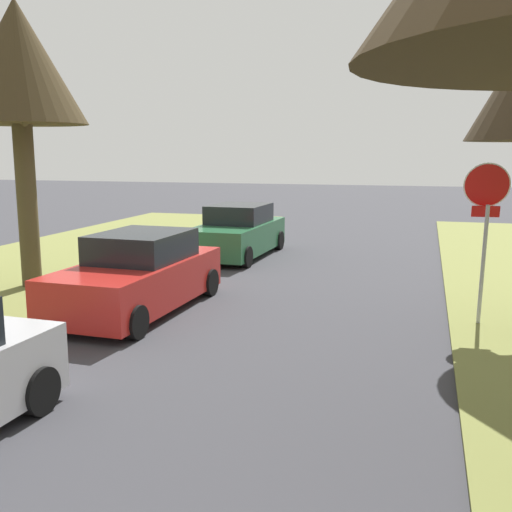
{
  "coord_description": "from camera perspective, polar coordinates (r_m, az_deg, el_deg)",
  "views": [
    {
      "loc": [
        3.08,
        1.89,
        3.16
      ],
      "look_at": [
        0.88,
        9.6,
        1.76
      ],
      "focal_mm": 41.71,
      "sensor_mm": 36.0,
      "label": 1
    }
  ],
  "objects": [
    {
      "name": "stop_sign_far",
      "position": [
        11.4,
        21.17,
        4.26
      ],
      "size": [
        0.81,
        0.61,
        2.93
      ],
      "color": "#9EA0A5",
      "rests_on": "grass_verge_right"
    },
    {
      "name": "parked_sedan_green",
      "position": [
        18.2,
        -1.79,
        2.25
      ],
      "size": [
        2.08,
        4.46,
        1.57
      ],
      "color": "#28663D",
      "rests_on": "ground"
    },
    {
      "name": "street_tree_left_mid_b",
      "position": [
        14.84,
        -21.87,
        16.54
      ],
      "size": [
        2.95,
        2.95,
        6.46
      ],
      "color": "#4B4129",
      "rests_on": "grass_verge_left"
    },
    {
      "name": "parked_sedan_red",
      "position": [
        12.15,
        -11.18,
        -1.82
      ],
      "size": [
        2.08,
        4.46,
        1.57
      ],
      "color": "red",
      "rests_on": "ground"
    }
  ]
}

